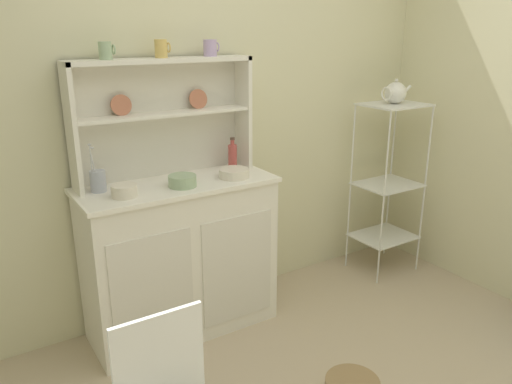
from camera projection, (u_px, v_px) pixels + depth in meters
wall_back at (208, 107)px, 2.98m from camera, size 3.84×0.05×2.50m
hutch_cabinet at (181, 256)px, 2.85m from camera, size 1.08×0.45×0.90m
hutch_shelf_unit at (161, 108)px, 2.73m from camera, size 1.01×0.18×0.65m
bakers_rack at (388, 175)px, 3.51m from camera, size 0.42×0.34×1.21m
cup_sage_0 at (106, 51)px, 2.45m from camera, size 0.08×0.06×0.09m
cup_gold_1 at (161, 49)px, 2.60m from camera, size 0.08×0.07×0.09m
cup_lilac_2 at (210, 48)px, 2.75m from camera, size 0.09×0.07×0.09m
bowl_mixing_large at (124, 191)px, 2.49m from camera, size 0.13×0.13×0.06m
bowl_floral_medium at (182, 181)px, 2.65m from camera, size 0.15×0.15×0.06m
bowl_cream_small at (234, 173)px, 2.81m from camera, size 0.17×0.17×0.05m
jam_bottle at (233, 156)px, 2.97m from camera, size 0.05×0.05×0.19m
utensil_jar at (98, 181)px, 2.56m from camera, size 0.08×0.08×0.25m
porcelain_teapot at (395, 93)px, 3.33m from camera, size 0.23×0.14×0.17m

